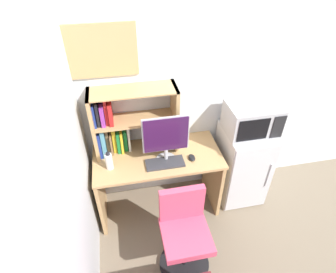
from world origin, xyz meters
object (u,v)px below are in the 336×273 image
(computer_mouse, at_px, (192,158))
(wall_corkboard, at_px, (98,51))
(mini_fridge, at_px, (242,164))
(microwave, at_px, (252,119))
(keyboard, at_px, (165,163))
(hutch_bookshelf, at_px, (121,123))
(monitor, at_px, (166,137))
(water_bottle, at_px, (109,161))
(desk_chair, at_px, (184,237))

(computer_mouse, distance_m, wall_corkboard, 1.29)
(mini_fridge, xyz_separation_m, microwave, (0.00, 0.00, 0.62))
(keyboard, distance_m, wall_corkboard, 1.17)
(hutch_bookshelf, bearing_deg, wall_corkboard, 135.38)
(monitor, bearing_deg, mini_fridge, 6.14)
(keyboard, bearing_deg, mini_fridge, 9.51)
(water_bottle, distance_m, desk_chair, 0.96)
(computer_mouse, xyz_separation_m, mini_fridge, (0.64, 0.13, -0.33))
(microwave, bearing_deg, hutch_bookshelf, 173.30)
(monitor, xyz_separation_m, microwave, (0.89, 0.10, 0.02))
(keyboard, height_order, mini_fridge, mini_fridge)
(monitor, bearing_deg, desk_chair, -86.03)
(microwave, distance_m, desk_chair, 1.30)
(keyboard, relative_size, mini_fridge, 0.40)
(desk_chair, bearing_deg, microwave, 40.38)
(computer_mouse, distance_m, water_bottle, 0.79)
(keyboard, relative_size, water_bottle, 1.95)
(mini_fridge, relative_size, desk_chair, 1.05)
(monitor, xyz_separation_m, mini_fridge, (0.89, 0.10, -0.59))
(keyboard, bearing_deg, water_bottle, 174.65)
(keyboard, relative_size, computer_mouse, 3.67)
(monitor, distance_m, wall_corkboard, 0.94)
(desk_chair, bearing_deg, hutch_bookshelf, 116.38)
(water_bottle, xyz_separation_m, microwave, (1.43, 0.11, 0.21))
(hutch_bookshelf, xyz_separation_m, desk_chair, (0.43, -0.87, -0.70))
(mini_fridge, height_order, desk_chair, mini_fridge)
(water_bottle, relative_size, microwave, 0.37)
(keyboard, xyz_separation_m, microwave, (0.91, 0.16, 0.29))
(monitor, xyz_separation_m, desk_chair, (0.04, -0.62, -0.66))
(desk_chair, relative_size, wall_corkboard, 1.33)
(hutch_bookshelf, height_order, microwave, hutch_bookshelf)
(monitor, xyz_separation_m, water_bottle, (-0.54, -0.01, -0.19))
(hutch_bookshelf, distance_m, wall_corkboard, 0.69)
(hutch_bookshelf, height_order, desk_chair, hutch_bookshelf)
(keyboard, height_order, computer_mouse, computer_mouse)
(desk_chair, distance_m, wall_corkboard, 1.77)
(microwave, xyz_separation_m, desk_chair, (-0.84, -0.72, -0.68))
(mini_fridge, xyz_separation_m, wall_corkboard, (-1.39, 0.27, 1.30))
(computer_mouse, height_order, microwave, microwave)
(wall_corkboard, bearing_deg, keyboard, -41.01)
(hutch_bookshelf, relative_size, computer_mouse, 7.99)
(hutch_bookshelf, height_order, mini_fridge, hutch_bookshelf)
(computer_mouse, height_order, mini_fridge, mini_fridge)
(hutch_bookshelf, bearing_deg, mini_fridge, -6.84)
(monitor, xyz_separation_m, wall_corkboard, (-0.50, 0.36, 0.71))
(mini_fridge, height_order, wall_corkboard, wall_corkboard)
(monitor, height_order, computer_mouse, monitor)
(keyboard, distance_m, mini_fridge, 0.98)
(mini_fridge, bearing_deg, computer_mouse, -168.22)
(wall_corkboard, bearing_deg, monitor, -35.76)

